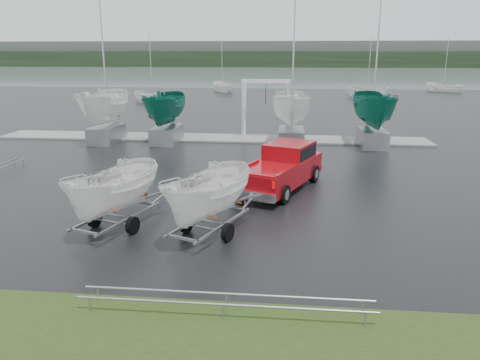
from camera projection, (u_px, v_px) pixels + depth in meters
ground_plane at (163, 192)px, 20.54m from camera, size 120.00×120.00×0.00m
lake at (267, 76)px, 116.45m from camera, size 300.00×300.00×0.00m
grass_verge at (30, 340)px, 9.98m from camera, size 40.00×40.00×0.00m
dock at (211, 138)px, 32.99m from camera, size 30.00×3.00×0.12m
treeline at (275, 59)px, 182.79m from camera, size 300.00×8.00×6.00m
far_hill at (276, 54)px, 189.93m from camera, size 300.00×6.00×10.00m
pickup_truck at (283, 166)px, 20.92m from camera, size 3.98×6.14×1.94m
trailer_hitched at (208, 154)px, 14.97m from camera, size 2.43×3.78×5.14m
trailer_parked at (112, 151)px, 15.55m from camera, size 2.20×3.79×5.07m
boat_hoist at (266, 101)px, 31.92m from camera, size 3.30×2.18×4.12m
keelboat_0 at (103, 84)px, 30.71m from camera, size 2.45×3.20×10.62m
keelboat_1 at (165, 88)px, 30.58m from camera, size 2.29×3.20×7.20m
keelboat_2 at (293, 85)px, 29.51m from camera, size 2.45×3.20×10.62m
keelboat_3 at (376, 86)px, 29.29m from camera, size 2.43×3.20×10.60m
mast_rack_2 at (225, 299)px, 10.94m from camera, size 7.00×0.56×0.06m
moored_boat_0 at (153, 103)px, 55.76m from camera, size 3.42×3.41×11.19m
moored_boat_1 at (222, 91)px, 71.68m from camera, size 3.17×3.20×11.16m
moored_boat_2 at (367, 98)px, 61.05m from camera, size 3.67×3.69×11.48m
moored_boat_3 at (443, 92)px, 71.49m from camera, size 3.18×3.18×10.95m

